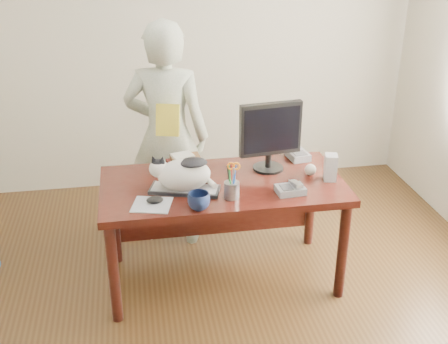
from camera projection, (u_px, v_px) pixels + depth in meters
room at (242, 129)px, 2.91m from camera, size 4.50×4.50×4.50m
desk at (221, 197)px, 3.83m from camera, size 1.60×0.80×0.75m
keyboard at (185, 189)px, 3.58m from camera, size 0.47×0.29×0.03m
cat at (182, 173)px, 3.53m from camera, size 0.44×0.30×0.25m
monitor at (270, 133)px, 3.76m from camera, size 0.43×0.23×0.49m
pen_cup at (232, 188)px, 3.48m from camera, size 0.11×0.11×0.24m
mousepad at (152, 205)px, 3.41m from camera, size 0.27×0.26×0.01m
mouse at (155, 200)px, 3.43m from camera, size 0.12×0.09×0.04m
coffee_mug at (199, 201)px, 3.35m from camera, size 0.19×0.19×0.11m
phone at (291, 189)px, 3.55m from camera, size 0.19×0.16×0.08m
speaker at (330, 167)px, 3.70m from camera, size 0.10×0.11×0.18m
baseball at (310, 170)px, 3.79m from camera, size 0.08×0.08×0.08m
book_stack at (185, 161)px, 3.94m from camera, size 0.25×0.21×0.08m
calculator at (298, 155)px, 4.05m from camera, size 0.16×0.19×0.05m
person at (167, 136)px, 4.15m from camera, size 0.72×0.57×1.72m
held_book at (168, 120)px, 3.92m from camera, size 0.18×0.14×0.23m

